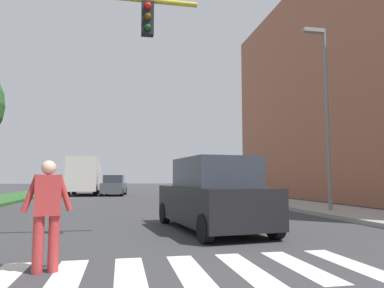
# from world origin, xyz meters

# --- Properties ---
(ground_plane) EXTENTS (140.00, 140.00, 0.00)m
(ground_plane) POSITION_xyz_m (0.00, 30.00, 0.00)
(ground_plane) COLOR #38383A
(crosswalk) EXTENTS (7.65, 2.20, 0.01)m
(crosswalk) POSITION_xyz_m (0.00, 7.44, 0.00)
(crosswalk) COLOR silver
(crosswalk) RESTS_ON ground_plane
(median_strip) EXTENTS (3.57, 64.00, 0.15)m
(median_strip) POSITION_xyz_m (-7.74, 28.00, 0.07)
(median_strip) COLOR #2D5B28
(median_strip) RESTS_ON ground_plane
(sidewalk_right) EXTENTS (3.00, 64.00, 0.15)m
(sidewalk_right) POSITION_xyz_m (8.59, 28.00, 0.07)
(sidewalk_right) COLOR #9E9991
(sidewalk_right) RESTS_ON ground_plane
(street_lamp_right) EXTENTS (1.02, 0.24, 7.50)m
(street_lamp_right) POSITION_xyz_m (7.99, 15.04, 4.59)
(street_lamp_right) COLOR slate
(street_lamp_right) RESTS_ON sidewalk_right
(pedestrian_performer) EXTENTS (0.75, 0.31, 1.69)m
(pedestrian_performer) POSITION_xyz_m (-1.25, 7.79, 0.93)
(pedestrian_performer) COLOR #B23333
(pedestrian_performer) RESTS_ON ground_plane
(suv_crossing) EXTENTS (2.47, 4.80, 1.97)m
(suv_crossing) POSITION_xyz_m (2.32, 11.55, 0.93)
(suv_crossing) COLOR black
(suv_crossing) RESTS_ON ground_plane
(sedan_midblock) EXTENTS (2.14, 4.15, 1.67)m
(sedan_midblock) POSITION_xyz_m (-0.72, 32.23, 0.78)
(sedan_midblock) COLOR #474C51
(sedan_midblock) RESTS_ON ground_plane
(truck_box_delivery) EXTENTS (2.40, 6.20, 3.10)m
(truck_box_delivery) POSITION_xyz_m (-3.19, 33.20, 1.63)
(truck_box_delivery) COLOR silver
(truck_box_delivery) RESTS_ON ground_plane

